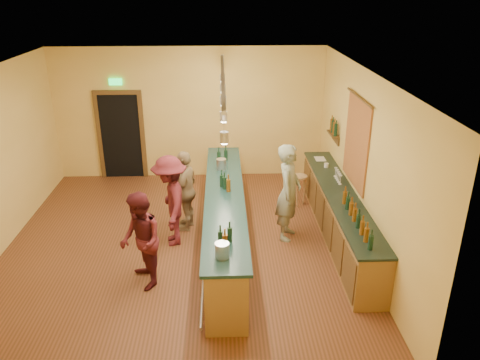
{
  "coord_description": "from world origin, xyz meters",
  "views": [
    {
      "loc": [
        0.78,
        -7.63,
        4.54
      ],
      "look_at": [
        1.09,
        0.2,
        1.23
      ],
      "focal_mm": 35.0,
      "sensor_mm": 36.0,
      "label": 1
    }
  ],
  "objects_px": {
    "customer_b": "(186,190)",
    "bar_stool": "(299,182)",
    "tasting_bar": "(225,216)",
    "bartender": "(289,192)",
    "back_counter": "(339,215)",
    "customer_c": "(171,201)",
    "customer_a": "(141,241)"
  },
  "relations": [
    {
      "from": "customer_a",
      "to": "bar_stool",
      "type": "distance_m",
      "value": 4.12
    },
    {
      "from": "back_counter",
      "to": "tasting_bar",
      "type": "relative_size",
      "value": 0.89
    },
    {
      "from": "back_counter",
      "to": "customer_b",
      "type": "distance_m",
      "value": 2.97
    },
    {
      "from": "tasting_bar",
      "to": "bar_stool",
      "type": "bearing_deg",
      "value": 45.29
    },
    {
      "from": "tasting_bar",
      "to": "customer_b",
      "type": "relative_size",
      "value": 3.15
    },
    {
      "from": "customer_b",
      "to": "bar_stool",
      "type": "bearing_deg",
      "value": 124.87
    },
    {
      "from": "back_counter",
      "to": "bartender",
      "type": "height_order",
      "value": "bartender"
    },
    {
      "from": "customer_a",
      "to": "customer_b",
      "type": "distance_m",
      "value": 1.99
    },
    {
      "from": "bartender",
      "to": "bar_stool",
      "type": "distance_m",
      "value": 1.51
    },
    {
      "from": "bartender",
      "to": "customer_c",
      "type": "distance_m",
      "value": 2.19
    },
    {
      "from": "back_counter",
      "to": "customer_c",
      "type": "bearing_deg",
      "value": -179.16
    },
    {
      "from": "customer_b",
      "to": "bar_stool",
      "type": "height_order",
      "value": "customer_b"
    },
    {
      "from": "bartender",
      "to": "bar_stool",
      "type": "xyz_separation_m",
      "value": [
        0.44,
        1.39,
        -0.39
      ]
    },
    {
      "from": "tasting_bar",
      "to": "back_counter",
      "type": "bearing_deg",
      "value": 4.78
    },
    {
      "from": "customer_b",
      "to": "customer_c",
      "type": "height_order",
      "value": "customer_c"
    },
    {
      "from": "customer_a",
      "to": "customer_b",
      "type": "height_order",
      "value": "customer_b"
    },
    {
      "from": "tasting_bar",
      "to": "bar_stool",
      "type": "xyz_separation_m",
      "value": [
        1.64,
        1.66,
        -0.06
      ]
    },
    {
      "from": "back_counter",
      "to": "customer_a",
      "type": "distance_m",
      "value": 3.77
    },
    {
      "from": "tasting_bar",
      "to": "customer_c",
      "type": "distance_m",
      "value": 1.03
    },
    {
      "from": "customer_c",
      "to": "customer_a",
      "type": "bearing_deg",
      "value": -24.16
    },
    {
      "from": "tasting_bar",
      "to": "customer_a",
      "type": "bearing_deg",
      "value": -138.02
    },
    {
      "from": "customer_a",
      "to": "customer_b",
      "type": "xyz_separation_m",
      "value": [
        0.58,
        1.9,
        0.01
      ]
    },
    {
      "from": "back_counter",
      "to": "tasting_bar",
      "type": "height_order",
      "value": "tasting_bar"
    },
    {
      "from": "back_counter",
      "to": "bartender",
      "type": "xyz_separation_m",
      "value": [
        -0.96,
        0.08,
        0.45
      ]
    },
    {
      "from": "bartender",
      "to": "customer_b",
      "type": "bearing_deg",
      "value": 95.54
    },
    {
      "from": "customer_c",
      "to": "customer_b",
      "type": "bearing_deg",
      "value": 147.57
    },
    {
      "from": "bartender",
      "to": "tasting_bar",
      "type": "bearing_deg",
      "value": 120.9
    },
    {
      "from": "back_counter",
      "to": "bar_stool",
      "type": "bearing_deg",
      "value": 109.56
    },
    {
      "from": "tasting_bar",
      "to": "bartender",
      "type": "distance_m",
      "value": 1.27
    },
    {
      "from": "back_counter",
      "to": "customer_c",
      "type": "distance_m",
      "value": 3.17
    },
    {
      "from": "back_counter",
      "to": "bartender",
      "type": "distance_m",
      "value": 1.07
    },
    {
      "from": "tasting_bar",
      "to": "customer_b",
      "type": "bearing_deg",
      "value": 136.38
    }
  ]
}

